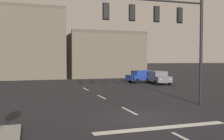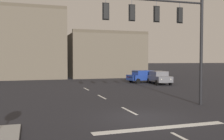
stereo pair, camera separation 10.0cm
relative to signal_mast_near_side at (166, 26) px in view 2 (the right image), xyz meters
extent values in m
plane|color=#232328|center=(-2.73, -2.52, -5.18)|extent=(400.00, 400.00, 0.00)
cube|color=silver|center=(-2.73, -4.52, -5.17)|extent=(6.40, 0.50, 0.01)
cube|color=silver|center=(-2.73, -0.52, -5.17)|extent=(0.16, 2.40, 0.01)
cube|color=silver|center=(-2.73, 5.48, -5.17)|extent=(0.16, 2.40, 0.01)
cube|color=silver|center=(-2.73, 11.48, -5.17)|extent=(0.16, 2.40, 0.01)
cylinder|color=black|center=(2.59, -0.10, -1.65)|extent=(0.20, 0.20, 7.05)
cylinder|color=black|center=(-1.18, 0.02, 1.56)|extent=(7.55, 0.37, 0.12)
cylinder|color=#56565B|center=(0.95, -0.05, 1.32)|extent=(0.03, 0.03, 0.35)
cube|color=black|center=(0.95, -0.05, 0.70)|extent=(0.31, 0.25, 0.90)
sphere|color=red|center=(0.95, 0.08, 0.98)|extent=(0.20, 0.20, 0.20)
sphere|color=#2D2314|center=(0.95, 0.08, 0.70)|extent=(0.20, 0.20, 0.20)
sphere|color=black|center=(0.95, 0.08, 0.42)|extent=(0.20, 0.20, 0.20)
cube|color=black|center=(0.95, -0.07, 0.70)|extent=(0.42, 0.04, 1.02)
cylinder|color=#56565B|center=(-0.69, 0.01, 1.32)|extent=(0.03, 0.03, 0.35)
cube|color=black|center=(-0.69, 0.01, 0.70)|extent=(0.31, 0.25, 0.90)
sphere|color=red|center=(-0.69, 0.14, 0.98)|extent=(0.20, 0.20, 0.20)
sphere|color=#2D2314|center=(-0.69, 0.14, 0.70)|extent=(0.20, 0.20, 0.20)
sphere|color=black|center=(-0.69, 0.14, 0.42)|extent=(0.20, 0.20, 0.20)
cube|color=black|center=(-0.69, -0.01, 0.70)|extent=(0.42, 0.04, 1.02)
cylinder|color=#56565B|center=(-2.33, 0.06, 1.32)|extent=(0.03, 0.03, 0.35)
cube|color=black|center=(-2.33, 0.06, 0.70)|extent=(0.31, 0.25, 0.90)
sphere|color=red|center=(-2.33, 0.19, 0.98)|extent=(0.20, 0.20, 0.20)
sphere|color=#2D2314|center=(-2.33, 0.19, 0.70)|extent=(0.20, 0.20, 0.20)
sphere|color=black|center=(-2.33, 0.19, 0.42)|extent=(0.20, 0.20, 0.20)
cube|color=black|center=(-2.33, 0.04, 0.70)|extent=(0.42, 0.04, 1.02)
cylinder|color=#56565B|center=(-3.97, 0.12, 1.32)|extent=(0.03, 0.03, 0.35)
cube|color=black|center=(-3.97, 0.12, 0.70)|extent=(0.31, 0.25, 0.90)
sphere|color=red|center=(-3.97, 0.25, 0.98)|extent=(0.20, 0.20, 0.20)
sphere|color=#2D2314|center=(-3.97, 0.25, 0.70)|extent=(0.20, 0.20, 0.20)
sphere|color=black|center=(-3.97, 0.25, 0.42)|extent=(0.20, 0.20, 0.20)
cube|color=black|center=(-3.97, 0.10, 0.70)|extent=(0.42, 0.04, 1.02)
cube|color=slate|center=(7.01, 13.98, -4.48)|extent=(2.29, 4.58, 0.70)
cube|color=slate|center=(7.02, 14.13, -3.85)|extent=(1.87, 2.63, 0.56)
cube|color=#2D3842|center=(6.94, 13.37, -3.87)|extent=(1.54, 0.42, 0.47)
cube|color=#2D3842|center=(7.16, 15.29, -3.87)|extent=(1.53, 0.39, 0.46)
cylinder|color=black|center=(7.69, 12.44, -4.86)|extent=(0.29, 0.66, 0.64)
cylinder|color=black|center=(6.00, 12.63, -4.86)|extent=(0.29, 0.66, 0.64)
cylinder|color=black|center=(8.02, 15.33, -4.86)|extent=(0.29, 0.66, 0.64)
cylinder|color=black|center=(6.33, 15.52, -4.86)|extent=(0.29, 0.66, 0.64)
sphere|color=silver|center=(7.33, 11.75, -4.43)|extent=(0.16, 0.16, 0.16)
sphere|color=silver|center=(6.19, 11.88, -4.43)|extent=(0.16, 0.16, 0.16)
cube|color=maroon|center=(7.25, 16.15, -4.40)|extent=(1.36, 0.19, 0.12)
cube|color=navy|center=(6.20, 16.69, -4.48)|extent=(4.61, 2.40, 0.70)
cube|color=navy|center=(6.05, 16.67, -3.85)|extent=(2.66, 1.93, 0.56)
cube|color=#2D3842|center=(6.81, 16.78, -3.87)|extent=(0.46, 1.54, 0.47)
cube|color=#2D3842|center=(4.89, 16.51, -3.87)|extent=(0.43, 1.54, 0.46)
cylinder|color=black|center=(7.52, 17.74, -4.86)|extent=(0.66, 0.31, 0.64)
cylinder|color=black|center=(7.76, 16.06, -4.86)|extent=(0.66, 0.31, 0.64)
cylinder|color=black|center=(4.64, 17.33, -4.86)|extent=(0.66, 0.31, 0.64)
cylinder|color=black|center=(4.88, 15.65, -4.86)|extent=(0.66, 0.31, 0.64)
sphere|color=silver|center=(8.28, 17.57, -4.43)|extent=(0.16, 0.16, 0.16)
sphere|color=silver|center=(8.44, 16.43, -4.43)|extent=(0.16, 0.16, 0.16)
cube|color=maroon|center=(4.04, 16.39, -4.40)|extent=(0.23, 1.36, 0.12)
cube|color=#665B4C|center=(-7.65, 30.18, 0.19)|extent=(9.88, 9.80, 10.73)
cube|color=brown|center=(-7.65, 25.58, 5.81)|extent=(9.88, 0.60, 0.50)
cube|color=#665B4C|center=(4.56, 29.68, -1.52)|extent=(12.83, 8.80, 7.31)
cube|color=brown|center=(4.56, 25.58, 2.38)|extent=(12.83, 0.60, 0.50)
camera|label=1|loc=(-8.41, -14.61, -2.16)|focal=41.41mm
camera|label=2|loc=(-8.31, -14.64, -2.16)|focal=41.41mm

